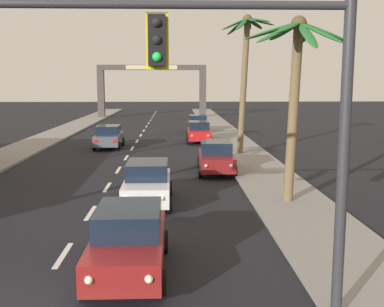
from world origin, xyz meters
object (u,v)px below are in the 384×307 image
(sedan_parked_nearest_kerb, at_px, (216,157))
(sedan_parked_mid_kerb, at_px, (198,124))
(sedan_parked_far_kerb, at_px, (199,132))
(palm_right_third, at_px, (245,61))
(sedan_oncoming_far, at_px, (109,137))
(town_gateway_arch, at_px, (152,84))
(sedan_lead_at_stop_bar, at_px, (129,240))
(traffic_signal_mast, at_px, (163,75))
(sedan_third_in_queue, at_px, (148,182))
(palm_right_second, at_px, (297,68))

(sedan_parked_nearest_kerb, distance_m, sedan_parked_mid_kerb, 20.49)
(sedan_parked_nearest_kerb, height_order, sedan_parked_far_kerb, same)
(sedan_parked_far_kerb, distance_m, palm_right_third, 9.11)
(sedan_oncoming_far, relative_size, town_gateway_arch, 0.30)
(sedan_oncoming_far, distance_m, palm_right_third, 11.48)
(sedan_oncoming_far, bearing_deg, sedan_parked_mid_kerb, 56.47)
(sedan_lead_at_stop_bar, xyz_separation_m, palm_right_third, (5.79, 19.48, 5.35))
(traffic_signal_mast, distance_m, sedan_parked_far_kerb, 29.35)
(sedan_lead_at_stop_bar, xyz_separation_m, sedan_third_in_queue, (0.08, 6.89, 0.00))
(sedan_parked_mid_kerb, xyz_separation_m, palm_right_second, (2.46, -27.19, 4.47))
(sedan_oncoming_far, distance_m, sedan_parked_mid_kerb, 12.82)
(sedan_third_in_queue, xyz_separation_m, sedan_parked_mid_kerb, (3.30, 26.91, 0.00))
(sedan_parked_far_kerb, xyz_separation_m, town_gateway_arch, (-5.08, 27.64, 3.77))
(sedan_third_in_queue, height_order, town_gateway_arch, town_gateway_arch)
(sedan_third_in_queue, height_order, sedan_parked_nearest_kerb, same)
(palm_right_second, bearing_deg, sedan_parked_mid_kerb, 95.18)
(sedan_parked_far_kerb, bearing_deg, traffic_signal_mast, -94.21)
(sedan_third_in_queue, height_order, sedan_oncoming_far, same)
(sedan_parked_nearest_kerb, relative_size, sedan_parked_mid_kerb, 1.00)
(sedan_lead_at_stop_bar, height_order, palm_right_third, palm_right_third)
(traffic_signal_mast, height_order, sedan_lead_at_stop_bar, traffic_signal_mast)
(sedan_lead_at_stop_bar, xyz_separation_m, sedan_oncoming_far, (-3.70, 23.12, 0.00))
(sedan_parked_mid_kerb, distance_m, town_gateway_arch, 21.22)
(palm_right_second, bearing_deg, traffic_signal_mast, -117.76)
(sedan_third_in_queue, relative_size, sedan_oncoming_far, 1.00)
(sedan_parked_nearest_kerb, bearing_deg, sedan_oncoming_far, 125.76)
(traffic_signal_mast, bearing_deg, palm_right_second, 62.24)
(palm_right_third, bearing_deg, sedan_parked_mid_kerb, 99.56)
(sedan_lead_at_stop_bar, bearing_deg, traffic_signal_mast, -69.68)
(sedan_third_in_queue, bearing_deg, sedan_parked_mid_kerb, 83.01)
(sedan_oncoming_far, distance_m, town_gateway_arch, 31.15)
(sedan_parked_nearest_kerb, distance_m, palm_right_second, 8.43)
(sedan_oncoming_far, bearing_deg, sedan_parked_nearest_kerb, -54.24)
(traffic_signal_mast, height_order, sedan_parked_mid_kerb, traffic_signal_mast)
(sedan_lead_at_stop_bar, bearing_deg, palm_right_second, 48.51)
(traffic_signal_mast, xyz_separation_m, palm_right_second, (4.87, 9.24, 0.39))
(sedan_parked_mid_kerb, xyz_separation_m, sedan_parked_far_kerb, (-0.27, -7.45, 0.00))
(sedan_parked_nearest_kerb, bearing_deg, sedan_third_in_queue, -117.11)
(palm_right_second, relative_size, town_gateway_arch, 0.49)
(sedan_oncoming_far, relative_size, palm_right_third, 0.49)
(sedan_lead_at_stop_bar, relative_size, sedan_parked_nearest_kerb, 0.99)
(sedan_parked_nearest_kerb, relative_size, town_gateway_arch, 0.30)
(sedan_parked_nearest_kerb, xyz_separation_m, palm_right_second, (2.48, -6.70, 4.47))
(sedan_parked_far_kerb, bearing_deg, palm_right_third, -68.66)
(sedan_parked_far_kerb, bearing_deg, town_gateway_arch, 100.41)
(traffic_signal_mast, bearing_deg, sedan_third_in_queue, 95.39)
(traffic_signal_mast, xyz_separation_m, sedan_third_in_queue, (-0.90, 9.53, -4.08))
(sedan_third_in_queue, xyz_separation_m, sedan_parked_nearest_kerb, (3.29, 6.42, 0.00))
(sedan_parked_mid_kerb, height_order, palm_right_second, palm_right_second)
(sedan_third_in_queue, relative_size, sedan_parked_mid_kerb, 1.00)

